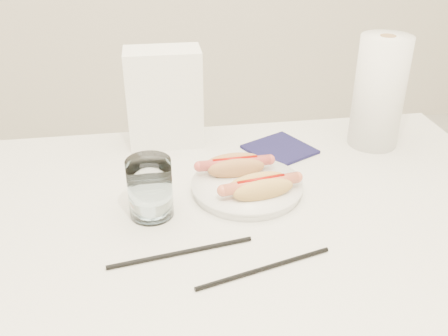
{
  "coord_description": "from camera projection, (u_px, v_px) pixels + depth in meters",
  "views": [
    {
      "loc": [
        -0.13,
        -0.77,
        1.29
      ],
      "look_at": [
        0.0,
        0.05,
        0.82
      ],
      "focal_mm": 40.4,
      "sensor_mm": 36.0,
      "label": 1
    }
  ],
  "objects": [
    {
      "name": "water_glass",
      "position": [
        150.0,
        188.0,
        0.92
      ],
      "size": [
        0.08,
        0.08,
        0.11
      ],
      "primitive_type": "cylinder",
      "color": "white",
      "rests_on": "table"
    },
    {
      "name": "table",
      "position": [
        228.0,
        240.0,
        0.98
      ],
      "size": [
        1.2,
        0.8,
        0.75
      ],
      "color": "silver",
      "rests_on": "ground"
    },
    {
      "name": "chopstick_far",
      "position": [
        264.0,
        268.0,
        0.81
      ],
      "size": [
        0.23,
        0.07,
        0.01
      ],
      "primitive_type": "cylinder",
      "rotation": [
        0.0,
        1.57,
        0.26
      ],
      "color": "black",
      "rests_on": "table"
    },
    {
      "name": "paper_towel_roll",
      "position": [
        379.0,
        92.0,
        1.15
      ],
      "size": [
        0.15,
        0.15,
        0.26
      ],
      "primitive_type": "cylinder",
      "rotation": [
        0.0,
        0.0,
        -0.43
      ],
      "color": "white",
      "rests_on": "table"
    },
    {
      "name": "navy_napkin",
      "position": [
        280.0,
        149.0,
        1.17
      ],
      "size": [
        0.18,
        0.18,
        0.01
      ],
      "primitive_type": "cube",
      "rotation": [
        0.0,
        0.0,
        0.47
      ],
      "color": "#14133B",
      "rests_on": "table"
    },
    {
      "name": "chopstick_near",
      "position": [
        181.0,
        253.0,
        0.84
      ],
      "size": [
        0.25,
        0.05,
        0.01
      ],
      "primitive_type": "cylinder",
      "rotation": [
        0.0,
        1.57,
        0.16
      ],
      "color": "black",
      "rests_on": "table"
    },
    {
      "name": "hotdog_right",
      "position": [
        261.0,
        187.0,
        0.96
      ],
      "size": [
        0.15,
        0.08,
        0.04
      ],
      "rotation": [
        0.0,
        0.0,
        0.17
      ],
      "color": "#D9A654",
      "rests_on": "plate"
    },
    {
      "name": "plate",
      "position": [
        247.0,
        188.0,
        1.01
      ],
      "size": [
        0.25,
        0.25,
        0.02
      ],
      "primitive_type": "cylinder",
      "rotation": [
        0.0,
        0.0,
        0.18
      ],
      "color": "white",
      "rests_on": "table"
    },
    {
      "name": "napkin_box",
      "position": [
        165.0,
        98.0,
        1.16
      ],
      "size": [
        0.17,
        0.1,
        0.23
      ],
      "primitive_type": "cube",
      "rotation": [
        0.0,
        0.0,
        -0.01
      ],
      "color": "white",
      "rests_on": "table"
    },
    {
      "name": "hotdog_left",
      "position": [
        235.0,
        166.0,
        1.04
      ],
      "size": [
        0.15,
        0.06,
        0.04
      ],
      "rotation": [
        0.0,
        0.0,
        0.04
      ],
      "color": "#C0834D",
      "rests_on": "plate"
    }
  ]
}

